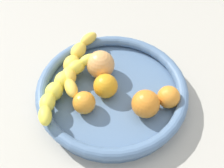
{
  "coord_description": "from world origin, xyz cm",
  "views": [
    {
      "loc": [
        -19.04,
        35.03,
        57.68
      ],
      "look_at": [
        0.0,
        0.0,
        8.38
      ],
      "focal_mm": 43.08,
      "sensor_mm": 36.0,
      "label": 1
    }
  ],
  "objects_px": {
    "banana_draped_right": "(75,63)",
    "orange_rear": "(146,104)",
    "orange_mid_left": "(169,97)",
    "fruit_bowl": "(112,91)",
    "orange_front": "(84,103)",
    "peach_blush": "(101,65)",
    "banana_draped_left": "(62,85)",
    "orange_mid_right": "(106,86)"
  },
  "relations": [
    {
      "from": "banana_draped_right",
      "to": "orange_rear",
      "type": "relative_size",
      "value": 3.45
    },
    {
      "from": "orange_mid_left",
      "to": "orange_rear",
      "type": "bearing_deg",
      "value": 51.37
    },
    {
      "from": "orange_mid_left",
      "to": "orange_rear",
      "type": "height_order",
      "value": "orange_rear"
    },
    {
      "from": "fruit_bowl",
      "to": "orange_mid_left",
      "type": "height_order",
      "value": "orange_mid_left"
    },
    {
      "from": "orange_front",
      "to": "peach_blush",
      "type": "height_order",
      "value": "peach_blush"
    },
    {
      "from": "banana_draped_left",
      "to": "orange_rear",
      "type": "distance_m",
      "value": 0.2
    },
    {
      "from": "orange_mid_left",
      "to": "orange_mid_right",
      "type": "relative_size",
      "value": 0.9
    },
    {
      "from": "banana_draped_left",
      "to": "orange_rear",
      "type": "relative_size",
      "value": 3.71
    },
    {
      "from": "fruit_bowl",
      "to": "orange_front",
      "type": "xyz_separation_m",
      "value": [
        0.03,
        0.07,
        0.02
      ]
    },
    {
      "from": "banana_draped_left",
      "to": "banana_draped_right",
      "type": "bearing_deg",
      "value": -78.75
    },
    {
      "from": "orange_front",
      "to": "orange_mid_right",
      "type": "relative_size",
      "value": 0.9
    },
    {
      "from": "fruit_bowl",
      "to": "banana_draped_left",
      "type": "relative_size",
      "value": 1.54
    },
    {
      "from": "banana_draped_right",
      "to": "orange_mid_right",
      "type": "height_order",
      "value": "orange_mid_right"
    },
    {
      "from": "orange_mid_left",
      "to": "orange_rear",
      "type": "distance_m",
      "value": 0.06
    },
    {
      "from": "banana_draped_left",
      "to": "peach_blush",
      "type": "relative_size",
      "value": 3.38
    },
    {
      "from": "orange_mid_right",
      "to": "peach_blush",
      "type": "bearing_deg",
      "value": -49.63
    },
    {
      "from": "banana_draped_right",
      "to": "orange_mid_right",
      "type": "bearing_deg",
      "value": 165.11
    },
    {
      "from": "banana_draped_left",
      "to": "orange_mid_left",
      "type": "distance_m",
      "value": 0.25
    },
    {
      "from": "banana_draped_left",
      "to": "orange_mid_left",
      "type": "height_order",
      "value": "banana_draped_left"
    },
    {
      "from": "orange_mid_left",
      "to": "orange_mid_right",
      "type": "distance_m",
      "value": 0.15
    },
    {
      "from": "orange_mid_left",
      "to": "peach_blush",
      "type": "relative_size",
      "value": 0.75
    },
    {
      "from": "orange_mid_right",
      "to": "orange_rear",
      "type": "distance_m",
      "value": 0.1
    },
    {
      "from": "banana_draped_left",
      "to": "peach_blush",
      "type": "xyz_separation_m",
      "value": [
        -0.05,
        -0.1,
        0.0
      ]
    },
    {
      "from": "orange_front",
      "to": "orange_rear",
      "type": "height_order",
      "value": "orange_rear"
    },
    {
      "from": "fruit_bowl",
      "to": "peach_blush",
      "type": "relative_size",
      "value": 5.19
    },
    {
      "from": "banana_draped_left",
      "to": "orange_front",
      "type": "height_order",
      "value": "banana_draped_left"
    },
    {
      "from": "orange_mid_left",
      "to": "peach_blush",
      "type": "height_order",
      "value": "peach_blush"
    },
    {
      "from": "fruit_bowl",
      "to": "banana_draped_right",
      "type": "height_order",
      "value": "banana_draped_right"
    },
    {
      "from": "banana_draped_left",
      "to": "orange_front",
      "type": "bearing_deg",
      "value": 168.73
    },
    {
      "from": "orange_rear",
      "to": "peach_blush",
      "type": "distance_m",
      "value": 0.16
    },
    {
      "from": "orange_front",
      "to": "orange_mid_left",
      "type": "relative_size",
      "value": 1.0
    },
    {
      "from": "orange_rear",
      "to": "peach_blush",
      "type": "height_order",
      "value": "peach_blush"
    },
    {
      "from": "banana_draped_left",
      "to": "orange_mid_right",
      "type": "distance_m",
      "value": 0.1
    },
    {
      "from": "orange_mid_left",
      "to": "orange_rear",
      "type": "xyz_separation_m",
      "value": [
        0.04,
        0.05,
        0.01
      ]
    },
    {
      "from": "orange_front",
      "to": "orange_mid_right",
      "type": "xyz_separation_m",
      "value": [
        -0.02,
        -0.06,
        0.0
      ]
    },
    {
      "from": "banana_draped_right",
      "to": "orange_rear",
      "type": "bearing_deg",
      "value": 171.46
    },
    {
      "from": "orange_front",
      "to": "peach_blush",
      "type": "relative_size",
      "value": 0.74
    },
    {
      "from": "orange_front",
      "to": "orange_rear",
      "type": "bearing_deg",
      "value": -154.48
    },
    {
      "from": "fruit_bowl",
      "to": "orange_front",
      "type": "relative_size",
      "value": 6.98
    },
    {
      "from": "orange_front",
      "to": "orange_mid_left",
      "type": "bearing_deg",
      "value": -146.74
    },
    {
      "from": "fruit_bowl",
      "to": "orange_rear",
      "type": "relative_size",
      "value": 5.7
    },
    {
      "from": "fruit_bowl",
      "to": "peach_blush",
      "type": "xyz_separation_m",
      "value": [
        0.05,
        -0.04,
        0.03
      ]
    }
  ]
}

